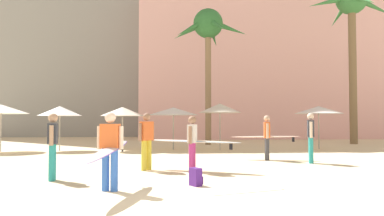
% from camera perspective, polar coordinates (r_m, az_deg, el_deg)
% --- Properties ---
extents(ground, '(120.00, 120.00, 0.00)m').
position_cam_1_polar(ground, '(6.76, 1.34, -15.01)').
color(ground, beige).
extents(hotel_pink, '(23.23, 11.39, 14.07)m').
position_cam_1_polar(hotel_pink, '(37.43, 10.39, 6.42)').
color(hotel_pink, beige).
rests_on(hotel_pink, ground).
extents(palm_tree_far_left, '(4.94, 4.89, 8.91)m').
position_cam_1_polar(palm_tree_far_left, '(24.60, 2.51, 11.76)').
color(palm_tree_far_left, '#896B4C').
rests_on(palm_tree_far_left, ground).
extents(palm_tree_left, '(6.70, 6.53, 10.88)m').
position_cam_1_polar(palm_tree_left, '(27.89, 23.56, 13.37)').
color(palm_tree_left, brown).
rests_on(palm_tree_left, ground).
extents(cafe_umbrella_0, '(2.31, 2.31, 2.47)m').
position_cam_1_polar(cafe_umbrella_0, '(19.70, 4.36, -0.03)').
color(cafe_umbrella_0, gray).
rests_on(cafe_umbrella_0, ground).
extents(cafe_umbrella_1, '(2.22, 2.22, 2.30)m').
position_cam_1_polar(cafe_umbrella_1, '(20.17, -19.82, -0.45)').
color(cafe_umbrella_1, gray).
rests_on(cafe_umbrella_1, ground).
extents(cafe_umbrella_2, '(2.69, 2.69, 2.27)m').
position_cam_1_polar(cafe_umbrella_2, '(19.75, -2.91, -0.51)').
color(cafe_umbrella_2, gray).
rests_on(cafe_umbrella_2, ground).
extents(cafe_umbrella_3, '(2.29, 2.29, 2.26)m').
position_cam_1_polar(cafe_umbrella_3, '(19.43, -10.73, -0.54)').
color(cafe_umbrella_3, gray).
rests_on(cafe_umbrella_3, ground).
extents(cafe_umbrella_4, '(2.62, 2.62, 2.35)m').
position_cam_1_polar(cafe_umbrella_4, '(21.26, 19.05, -0.29)').
color(cafe_umbrella_4, gray).
rests_on(cafe_umbrella_4, ground).
extents(cafe_umbrella_5, '(2.66, 2.66, 2.36)m').
position_cam_1_polar(cafe_umbrella_5, '(20.69, -27.52, -0.15)').
color(cafe_umbrella_5, gray).
rests_on(cafe_umbrella_5, ground).
extents(beach_towel, '(2.02, 1.35, 0.01)m').
position_cam_1_polar(beach_towel, '(8.38, 7.23, -12.42)').
color(beach_towel, white).
rests_on(beach_towel, ground).
extents(backpack, '(0.33, 0.35, 0.42)m').
position_cam_1_polar(backpack, '(8.75, 0.61, -10.70)').
color(backpack, '#461F70').
rests_on(backpack, ground).
extents(person_near_left, '(3.00, 1.77, 1.68)m').
position_cam_1_polar(person_near_left, '(11.23, -0.03, -5.17)').
color(person_near_left, '#B7337F').
rests_on(person_near_left, ground).
extents(person_far_left, '(0.80, 2.82, 1.72)m').
position_cam_1_polar(person_far_left, '(8.09, -12.73, -6.20)').
color(person_far_left, blue).
rests_on(person_far_left, ground).
extents(person_mid_center, '(2.74, 1.12, 1.75)m').
position_cam_1_polar(person_mid_center, '(14.78, 11.44, -4.28)').
color(person_mid_center, '#3D3D42').
rests_on(person_mid_center, ground).
extents(person_mid_left, '(0.34, 0.60, 1.82)m').
position_cam_1_polar(person_mid_left, '(14.01, 17.95, -4.09)').
color(person_mid_left, teal).
rests_on(person_mid_left, ground).
extents(person_near_right, '(0.51, 0.48, 1.77)m').
position_cam_1_polar(person_near_right, '(11.50, -7.07, -4.75)').
color(person_near_right, gold).
rests_on(person_near_right, ground).
extents(person_mid_right, '(0.28, 0.61, 1.72)m').
position_cam_1_polar(person_mid_right, '(10.09, -20.83, -5.16)').
color(person_mid_right, teal).
rests_on(person_mid_right, ground).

